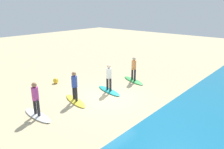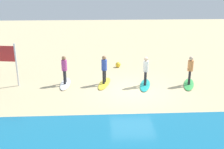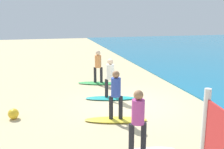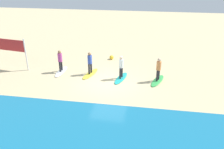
{
  "view_description": "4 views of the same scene",
  "coord_description": "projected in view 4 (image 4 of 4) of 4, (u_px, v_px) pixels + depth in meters",
  "views": [
    {
      "loc": [
        8.66,
        7.86,
        5.12
      ],
      "look_at": [
        -0.59,
        -0.23,
        1.23
      ],
      "focal_mm": 35.21,
      "sensor_mm": 36.0,
      "label": 1
    },
    {
      "loc": [
        1.93,
        14.09,
        5.71
      ],
      "look_at": [
        1.19,
        0.06,
        0.96
      ],
      "focal_mm": 43.9,
      "sensor_mm": 36.0,
      "label": 2
    },
    {
      "loc": [
        9.72,
        -3.24,
        3.52
      ],
      "look_at": [
        -0.67,
        -0.6,
        1.09
      ],
      "focal_mm": 42.99,
      "sensor_mm": 36.0,
      "label": 3
    },
    {
      "loc": [
        -2.53,
        14.22,
        7.2
      ],
      "look_at": [
        -0.32,
        0.58,
        0.86
      ],
      "focal_mm": 37.06,
      "sensor_mm": 36.0,
      "label": 4
    }
  ],
  "objects": [
    {
      "name": "surfboard_white",
      "position": [
        61.0,
        71.0,
        17.66
      ],
      "size": [
        0.58,
        2.11,
        0.09
      ],
      "primitive_type": "ellipsoid",
      "rotation": [
        0.0,
        0.0,
        1.56
      ],
      "color": "white",
      "rests_on": "ground"
    },
    {
      "name": "surfer_yellow",
      "position": [
        90.0,
        61.0,
        16.86
      ],
      "size": [
        0.32,
        0.45,
        1.64
      ],
      "color": "#232328",
      "rests_on": "surfboard_yellow"
    },
    {
      "name": "surfboard_teal",
      "position": [
        121.0,
        78.0,
        16.57
      ],
      "size": [
        1.03,
        2.17,
        0.09
      ],
      "primitive_type": "ellipsoid",
      "rotation": [
        0.0,
        0.0,
        1.34
      ],
      "color": "teal",
      "rests_on": "ground"
    },
    {
      "name": "surfer_green",
      "position": [
        159.0,
        68.0,
        15.78
      ],
      "size": [
        0.32,
        0.44,
        1.64
      ],
      "color": "#232328",
      "rests_on": "surfboard_green"
    },
    {
      "name": "surfer_teal",
      "position": [
        121.0,
        65.0,
        16.16
      ],
      "size": [
        0.32,
        0.45,
        1.64
      ],
      "color": "#232328",
      "rests_on": "surfboard_teal"
    },
    {
      "name": "surfboard_green",
      "position": [
        157.0,
        81.0,
        16.2
      ],
      "size": [
        1.23,
        2.17,
        0.09
      ],
      "primitive_type": "ellipsoid",
      "rotation": [
        0.0,
        0.0,
        1.23
      ],
      "color": "green",
      "rests_on": "ground"
    },
    {
      "name": "beach_ball",
      "position": [
        112.0,
        57.0,
        20.06
      ],
      "size": [
        0.36,
        0.36,
        0.36
      ],
      "primitive_type": "sphere",
      "color": "yellow",
      "rests_on": "ground"
    },
    {
      "name": "surfboard_yellow",
      "position": [
        90.0,
        74.0,
        17.27
      ],
      "size": [
        1.06,
        2.17,
        0.09
      ],
      "primitive_type": "ellipsoid",
      "rotation": [
        0.0,
        0.0,
        1.32
      ],
      "color": "yellow",
      "rests_on": "ground"
    },
    {
      "name": "ground_plane",
      "position": [
        109.0,
        82.0,
        16.13
      ],
      "size": [
        60.0,
        60.0,
        0.0
      ],
      "primitive_type": "plane",
      "color": "#CCB789"
    },
    {
      "name": "surfer_white",
      "position": [
        60.0,
        59.0,
        17.24
      ],
      "size": [
        0.32,
        0.46,
        1.64
      ],
      "color": "#232328",
      "rests_on": "surfboard_white"
    }
  ]
}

